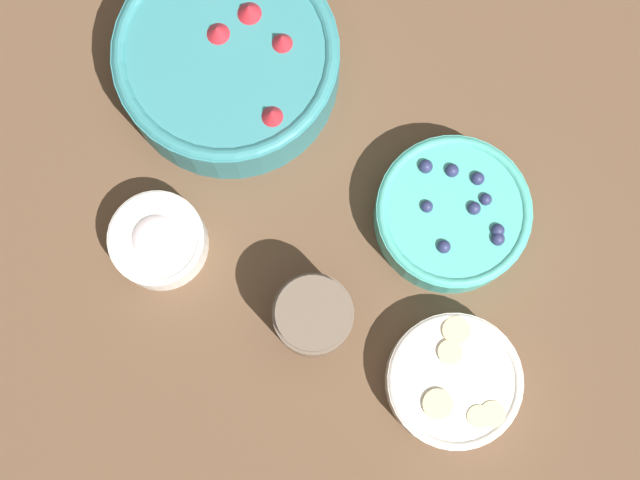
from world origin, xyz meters
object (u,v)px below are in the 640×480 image
(bowl_strawberries, at_px, (228,60))
(bowl_blueberries, at_px, (452,214))
(jar_chocolate, at_px, (313,317))
(bowl_cream, at_px, (158,240))
(bowl_bananas, at_px, (453,381))

(bowl_strawberries, relative_size, bowl_blueberries, 1.48)
(bowl_blueberries, distance_m, jar_chocolate, 0.20)
(bowl_blueberries, distance_m, bowl_cream, 0.33)
(bowl_bananas, bearing_deg, bowl_strawberries, 140.92)
(bowl_bananas, bearing_deg, bowl_blueberries, 105.32)
(bowl_strawberries, height_order, bowl_bananas, bowl_strawberries)
(bowl_bananas, bearing_deg, bowl_cream, 170.69)
(bowl_strawberries, relative_size, bowl_cream, 2.38)
(bowl_strawberries, relative_size, bowl_bananas, 1.74)
(bowl_cream, bearing_deg, bowl_strawberries, 85.68)
(bowl_strawberries, xyz_separation_m, bowl_blueberries, (0.29, -0.10, -0.01))
(bowl_bananas, xyz_separation_m, bowl_cream, (-0.36, 0.06, 0.00))
(bowl_blueberries, relative_size, jar_chocolate, 1.92)
(bowl_strawberries, xyz_separation_m, bowl_cream, (-0.02, -0.22, -0.02))
(bowl_bananas, distance_m, bowl_cream, 0.37)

